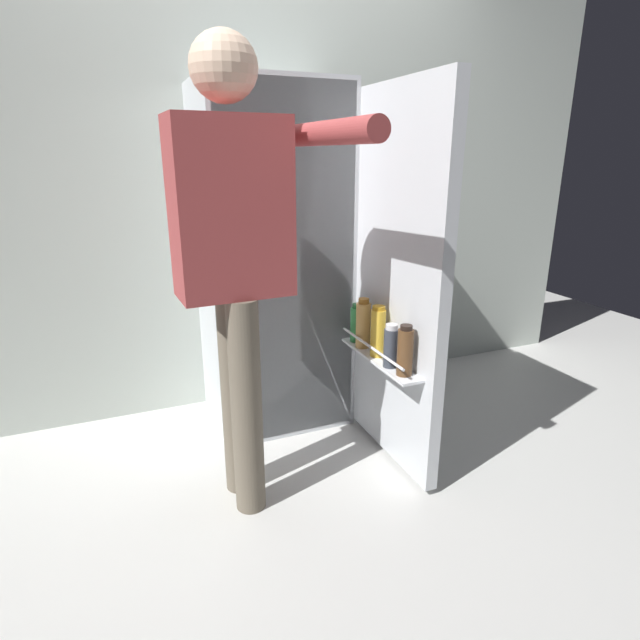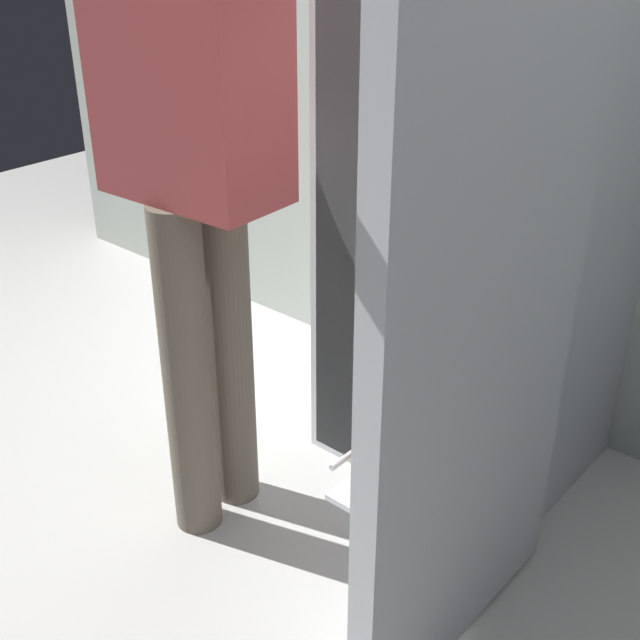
% 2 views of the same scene
% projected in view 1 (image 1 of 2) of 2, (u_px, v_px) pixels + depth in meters
% --- Properties ---
extents(ground_plane, '(6.95, 6.95, 0.00)m').
position_uv_depth(ground_plane, '(311.00, 462.00, 2.40)').
color(ground_plane, silver).
extents(kitchen_wall, '(4.40, 0.10, 2.53)m').
position_uv_depth(kitchen_wall, '(252.00, 176.00, 2.77)').
color(kitchen_wall, beige).
rests_on(kitchen_wall, ground_plane).
extents(refrigerator, '(0.74, 1.24, 1.70)m').
position_uv_depth(refrigerator, '(282.00, 264.00, 2.57)').
color(refrigerator, silver).
rests_on(refrigerator, ground_plane).
extents(person, '(0.57, 0.73, 1.76)m').
position_uv_depth(person, '(236.00, 245.00, 1.84)').
color(person, '#665B4C').
rests_on(person, ground_plane).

